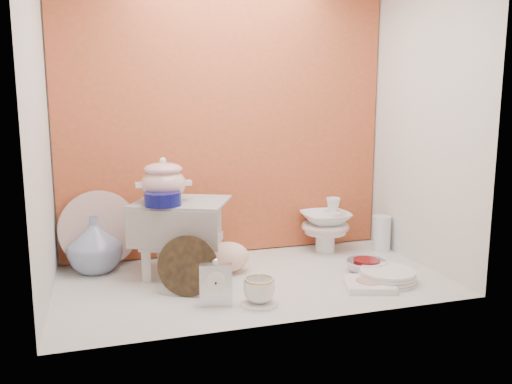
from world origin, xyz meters
TOP-DOWN VIEW (x-y plane):
  - ground at (0.00, 0.00)m, footprint 1.80×1.80m
  - niche_shell at (0.00, 0.18)m, footprint 1.86×1.03m
  - step_stool at (-0.30, 0.18)m, footprint 0.54×0.51m
  - soup_tureen at (-0.39, 0.19)m, footprint 0.31×0.31m
  - cobalt_bowl at (-0.40, 0.09)m, footprint 0.18×0.18m
  - floral_platter at (-0.69, 0.42)m, footprint 0.40×0.12m
  - blue_white_vase at (-0.71, 0.35)m, footprint 0.35×0.35m
  - lacquer_tray at (-0.33, -0.10)m, footprint 0.27×0.17m
  - mantel_clock at (-0.23, -0.25)m, footprint 0.14×0.08m
  - plush_pig at (-0.09, 0.14)m, footprint 0.33×0.28m
  - teacup_saucer at (-0.06, -0.29)m, footprint 0.21×0.21m
  - gold_rim_teacup at (-0.06, -0.29)m, footprint 0.14×0.14m
  - lattice_dish at (0.47, -0.25)m, footprint 0.27×0.27m
  - dinner_plate_stack at (0.59, -0.21)m, footprint 0.31×0.31m
  - crystal_bowl at (0.57, -0.06)m, footprint 0.20×0.20m
  - clear_glass_vase at (0.84, 0.26)m, footprint 0.10×0.10m
  - porcelain_tower at (0.53, 0.34)m, footprint 0.29×0.29m

SIDE VIEW (x-z plane):
  - ground at x=0.00m, z-range 0.00..0.00m
  - teacup_saucer at x=-0.06m, z-range 0.00..0.01m
  - lattice_dish at x=0.47m, z-range 0.00..0.03m
  - dinner_plate_stack at x=0.59m, z-range 0.00..0.06m
  - crystal_bowl at x=0.57m, z-range 0.00..0.06m
  - gold_rim_teacup at x=-0.06m, z-range 0.01..0.12m
  - plush_pig at x=-0.09m, z-range 0.00..0.17m
  - mantel_clock at x=-0.23m, z-range 0.00..0.20m
  - clear_glass_vase at x=0.84m, z-range 0.00..0.20m
  - lacquer_tray at x=-0.33m, z-range 0.00..0.27m
  - blue_white_vase at x=-0.71m, z-range 0.00..0.28m
  - porcelain_tower at x=0.53m, z-range 0.00..0.31m
  - step_stool at x=-0.30m, z-range 0.00..0.37m
  - floral_platter at x=-0.69m, z-range 0.00..0.39m
  - cobalt_bowl at x=-0.40m, z-range 0.37..0.43m
  - soup_tureen at x=-0.39m, z-range 0.37..0.58m
  - niche_shell at x=0.00m, z-range 0.17..1.70m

